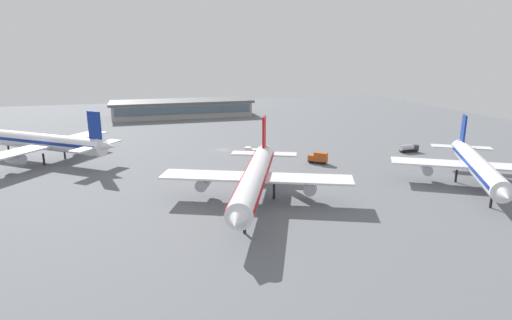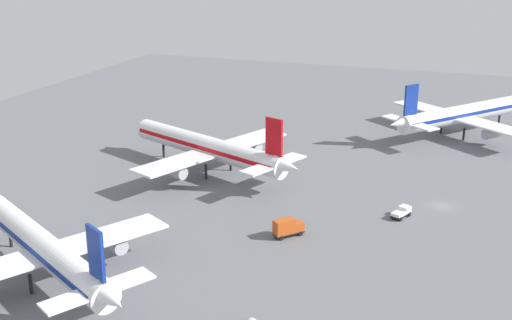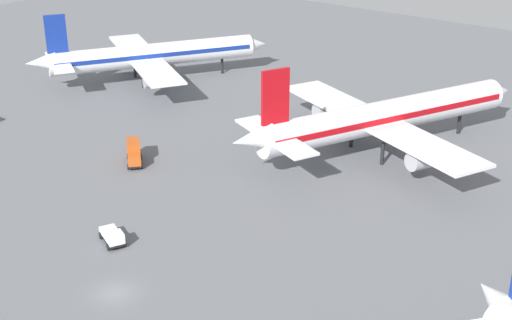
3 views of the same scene
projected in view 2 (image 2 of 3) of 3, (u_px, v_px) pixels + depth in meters
ground at (442, 206)px, 130.97m from camera, size 288.00×288.00×0.00m
airplane_at_gate at (209, 147)px, 148.55m from camera, size 41.49×50.19×16.05m
airplane_taxiing at (44, 247)px, 101.11m from camera, size 37.13×44.35×14.95m
airplane_distant at (461, 114)px, 176.90m from camera, size 44.35×37.83×16.03m
pushback_tractor at (402, 212)px, 125.65m from camera, size 4.79×3.57×1.90m
catering_truck at (288, 227)px, 117.20m from camera, size 5.46×5.13×3.30m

